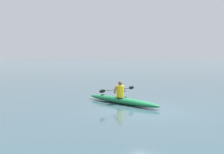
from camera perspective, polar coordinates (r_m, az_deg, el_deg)
name	(u,v)px	position (r m, az deg, el deg)	size (l,w,h in m)	color
ground_plane	(147,110)	(13.55, 6.54, -6.17)	(160.00, 160.00, 0.00)	#334C56
kayak	(122,101)	(15.02, 1.89, -4.44)	(4.75, 1.23, 0.32)	#19723F
kayaker	(120,90)	(15.04, 1.52, -2.51)	(0.58, 2.41, 0.79)	yellow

